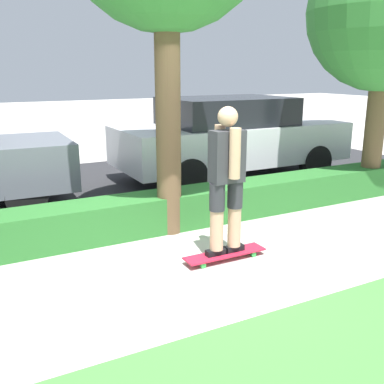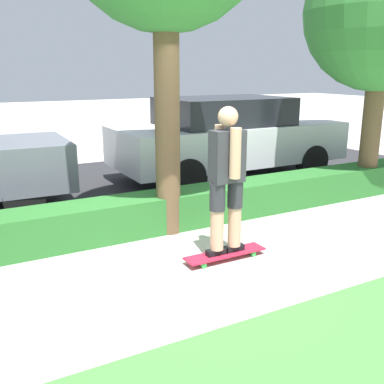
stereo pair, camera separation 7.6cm
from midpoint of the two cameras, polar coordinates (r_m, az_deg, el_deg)
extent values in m
plane|color=#BCB7AD|center=(5.05, 1.93, -10.44)|extent=(60.00, 60.00, 0.00)
cube|color=#2D2D30|center=(8.73, -11.85, 0.42)|extent=(15.58, 5.00, 0.01)
cube|color=#2D702D|center=(6.30, -5.29, -2.72)|extent=(15.58, 0.60, 0.51)
cube|color=red|center=(5.41, 4.61, -7.81)|extent=(1.03, 0.24, 0.02)
cylinder|color=green|center=(5.54, 8.19, -7.82)|extent=(0.06, 0.04, 0.06)
cylinder|color=green|center=(5.68, 7.12, -7.20)|extent=(0.06, 0.04, 0.06)
cylinder|color=green|center=(5.19, 1.84, -9.31)|extent=(0.06, 0.04, 0.06)
cylinder|color=green|center=(5.33, 0.87, -8.60)|extent=(0.06, 0.04, 0.06)
cube|color=black|center=(5.33, 3.51, -7.61)|extent=(0.26, 0.09, 0.07)
cylinder|color=tan|center=(5.18, 3.59, -3.18)|extent=(0.16, 0.16, 0.80)
cylinder|color=#2D2D33|center=(5.11, 3.63, -0.62)|extent=(0.18, 0.18, 0.32)
cube|color=black|center=(5.46, 5.71, -7.13)|extent=(0.26, 0.09, 0.07)
cylinder|color=tan|center=(5.31, 5.83, -2.78)|extent=(0.16, 0.16, 0.80)
cylinder|color=#2D2D33|center=(5.24, 5.90, -0.28)|extent=(0.18, 0.18, 0.32)
cube|color=#333338|center=(5.07, 4.89, 4.52)|extent=(0.38, 0.21, 0.59)
cylinder|color=tan|center=(4.93, 5.91, 4.88)|extent=(0.13, 0.13, 0.56)
cylinder|color=tan|center=(5.19, 3.96, 5.45)|extent=(0.13, 0.13, 0.56)
sphere|color=tan|center=(5.01, 5.01, 9.51)|extent=(0.23, 0.23, 0.23)
cylinder|color=brown|center=(5.97, -2.69, 9.63)|extent=(0.33, 0.33, 3.21)
cylinder|color=brown|center=(8.59, 22.42, 7.52)|extent=(0.34, 0.34, 2.41)
cylinder|color=black|center=(7.32, -20.06, -0.52)|extent=(0.64, 0.21, 0.64)
cylinder|color=black|center=(8.90, -21.60, 2.02)|extent=(0.64, 0.21, 0.64)
cube|color=silver|center=(9.43, 5.31, 6.27)|extent=(4.79, 2.00, 0.77)
cube|color=black|center=(9.27, 4.65, 10.21)|extent=(2.49, 1.75, 0.54)
cylinder|color=black|center=(9.70, 15.60, 3.72)|extent=(0.69, 0.24, 0.69)
cylinder|color=black|center=(11.06, 9.15, 5.46)|extent=(0.69, 0.24, 0.69)
cylinder|color=black|center=(7.99, -0.13, 1.91)|extent=(0.69, 0.24, 0.69)
cylinder|color=black|center=(9.60, -5.20, 4.12)|extent=(0.69, 0.24, 0.69)
camera|label=1|loc=(0.04, 90.41, -0.11)|focal=42.00mm
camera|label=2|loc=(0.04, -89.59, 0.11)|focal=42.00mm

